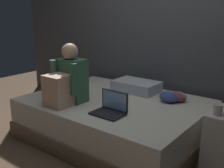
{
  "coord_description": "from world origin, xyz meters",
  "views": [
    {
      "loc": [
        1.61,
        -2.07,
        1.46
      ],
      "look_at": [
        -0.09,
        0.1,
        0.72
      ],
      "focal_mm": 43.89,
      "sensor_mm": 36.0,
      "label": 1
    }
  ],
  "objects_px": {
    "person_sitting": "(67,81)",
    "pillow": "(136,86)",
    "laptop": "(111,108)",
    "clothes_pile": "(174,97)",
    "mug": "(218,110)",
    "bed": "(115,119)"
  },
  "relations": [
    {
      "from": "person_sitting",
      "to": "pillow",
      "type": "relative_size",
      "value": 1.17
    },
    {
      "from": "laptop",
      "to": "clothes_pile",
      "type": "distance_m",
      "value": 0.81
    },
    {
      "from": "person_sitting",
      "to": "clothes_pile",
      "type": "xyz_separation_m",
      "value": [
        0.91,
        0.77,
        -0.2
      ]
    },
    {
      "from": "pillow",
      "to": "laptop",
      "type": "bearing_deg",
      "value": -74.32
    },
    {
      "from": "person_sitting",
      "to": "laptop",
      "type": "xyz_separation_m",
      "value": [
        0.58,
        0.03,
        -0.2
      ]
    },
    {
      "from": "mug",
      "to": "laptop",
      "type": "bearing_deg",
      "value": -163.13
    },
    {
      "from": "bed",
      "to": "laptop",
      "type": "xyz_separation_m",
      "value": [
        0.23,
        -0.37,
        0.29
      ]
    },
    {
      "from": "laptop",
      "to": "pillow",
      "type": "height_order",
      "value": "laptop"
    },
    {
      "from": "bed",
      "to": "laptop",
      "type": "relative_size",
      "value": 6.25
    },
    {
      "from": "pillow",
      "to": "bed",
      "type": "bearing_deg",
      "value": -89.58
    },
    {
      "from": "person_sitting",
      "to": "mug",
      "type": "xyz_separation_m",
      "value": [
        1.52,
        0.32,
        -0.08
      ]
    },
    {
      "from": "laptop",
      "to": "clothes_pile",
      "type": "bearing_deg",
      "value": 65.52
    },
    {
      "from": "person_sitting",
      "to": "pillow",
      "type": "distance_m",
      "value": 0.94
    },
    {
      "from": "bed",
      "to": "clothes_pile",
      "type": "distance_m",
      "value": 0.73
    },
    {
      "from": "laptop",
      "to": "pillow",
      "type": "relative_size",
      "value": 0.57
    },
    {
      "from": "mug",
      "to": "person_sitting",
      "type": "bearing_deg",
      "value": -168.15
    },
    {
      "from": "bed",
      "to": "mug",
      "type": "bearing_deg",
      "value": -4.04
    },
    {
      "from": "clothes_pile",
      "to": "mug",
      "type": "bearing_deg",
      "value": -36.42
    },
    {
      "from": "person_sitting",
      "to": "mug",
      "type": "bearing_deg",
      "value": 11.85
    },
    {
      "from": "clothes_pile",
      "to": "bed",
      "type": "bearing_deg",
      "value": -146.85
    },
    {
      "from": "person_sitting",
      "to": "bed",
      "type": "bearing_deg",
      "value": 48.85
    },
    {
      "from": "person_sitting",
      "to": "pillow",
      "type": "xyz_separation_m",
      "value": [
        0.35,
        0.85,
        -0.19
      ]
    }
  ]
}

